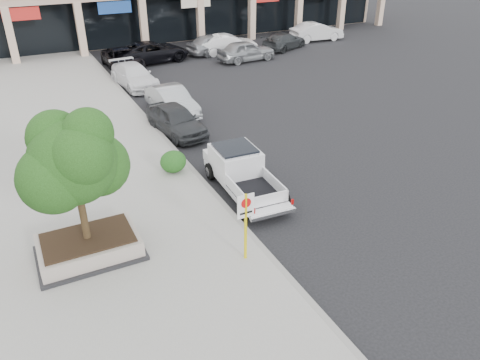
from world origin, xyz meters
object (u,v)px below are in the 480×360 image
planter_tree (77,159)px  curb_car_c (134,76)px  curb_car_d (123,59)px  lot_car_f (317,32)px  lot_car_c (284,41)px  planter (89,246)px  lot_car_b (228,44)px  lot_car_e (214,43)px  curb_car_b (172,101)px  curb_car_a (176,120)px  lot_car_d (152,52)px  no_parking_sign (246,218)px  pickup_truck (245,175)px  lot_car_a (246,51)px

planter_tree → curb_car_c: (5.98, 16.84, -2.71)m
curb_car_c → curb_car_d: curb_car_d is taller
curb_car_c → lot_car_f: 19.35m
lot_car_c → planter: bearing=112.0°
curb_car_d → lot_car_b: bearing=4.3°
lot_car_f → lot_car_e: bearing=94.3°
curb_car_d → lot_car_c: 13.67m
curb_car_b → curb_car_c: curb_car_b is taller
planter_tree → lot_car_e: bearing=58.0°
planter → curb_car_b: curb_car_b is taller
lot_car_e → lot_car_f: 10.23m
curb_car_a → lot_car_e: lot_car_e is taller
lot_car_d → planter: bearing=149.5°
lot_car_e → lot_car_d: bearing=81.5°
lot_car_b → lot_car_c: 4.96m
curb_car_c → lot_car_c: curb_car_c is taller
curb_car_c → curb_car_d: (0.42, 4.50, 0.01)m
planter → no_parking_sign: 5.03m
planter → curb_car_d: size_ratio=0.62×
curb_car_b → curb_car_d: 10.34m
planter_tree → pickup_truck: planter_tree is taller
curb_car_d → lot_car_b: (8.75, 0.59, 0.06)m
curb_car_c → lot_car_a: bearing=9.1°
pickup_truck → curb_car_b: size_ratio=1.14×
planter → lot_car_c: lot_car_c is taller
curb_car_a → lot_car_a: lot_car_a is taller
curb_car_c → lot_car_d: bearing=55.9°
curb_car_a → planter_tree: bearing=-132.7°
no_parking_sign → lot_car_f: (20.21, 25.31, -0.84)m
planter_tree → lot_car_c: size_ratio=0.86×
curb_car_c → lot_car_e: 10.02m
planter → lot_car_e: size_ratio=0.68×
pickup_truck → lot_car_f: 28.19m
curb_car_a → curb_car_b: size_ratio=0.95×
curb_car_a → lot_car_c: curb_car_a is taller
curb_car_a → lot_car_a: 14.71m
no_parking_sign → lot_car_d: 25.08m
curb_car_b → curb_car_c: bearing=90.5°
pickup_truck → lot_car_c: 24.37m
pickup_truck → lot_car_d: (2.75, 20.78, -0.01)m
planter_tree → curb_car_d: size_ratio=0.78×
curb_car_a → curb_car_d: curb_car_a is taller
planter_tree → curb_car_d: bearing=73.3°
lot_car_a → lot_car_e: lot_car_e is taller
lot_car_f → lot_car_b: bearing=98.8°
pickup_truck → planter: bearing=-163.6°
planter_tree → curb_car_a: bearing=55.0°
lot_car_b → lot_car_f: size_ratio=0.97×
no_parking_sign → curb_car_c: size_ratio=0.48×
curb_car_b → lot_car_e: 13.93m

